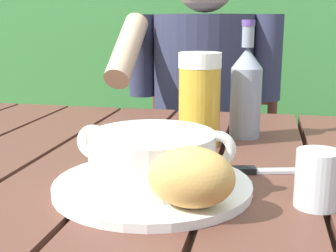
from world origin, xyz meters
TOP-DOWN VIEW (x-y plane):
  - dining_table at (0.00, 0.00)m, footprint 1.38×0.98m
  - chair_near_diner at (-0.04, 0.92)m, footprint 0.49×0.43m
  - person_eating at (-0.05, 0.73)m, footprint 0.48×0.47m
  - serving_plate at (0.00, -0.10)m, footprint 0.28×0.28m
  - soup_bowl at (0.00, -0.10)m, footprint 0.23×0.18m
  - bread_roll at (0.07, -0.18)m, footprint 0.11×0.09m
  - beer_glass at (0.03, 0.16)m, footprint 0.08×0.08m
  - beer_bottle at (0.11, 0.23)m, footprint 0.06×0.06m
  - water_glass_small at (0.22, -0.12)m, footprint 0.06×0.06m
  - table_knife at (0.14, -0.00)m, footprint 0.16×0.06m

SIDE VIEW (x-z plane):
  - chair_near_diner at x=-0.04m, z-range 0.01..0.92m
  - dining_table at x=0.00m, z-range 0.30..1.08m
  - person_eating at x=-0.05m, z-range 0.11..1.35m
  - table_knife at x=0.14m, z-range 0.78..0.79m
  - serving_plate at x=0.00m, z-range 0.78..0.79m
  - water_glass_small at x=0.22m, z-range 0.78..0.85m
  - bread_roll at x=0.07m, z-range 0.79..0.87m
  - soup_bowl at x=0.00m, z-range 0.79..0.87m
  - beer_glass at x=0.03m, z-range 0.78..0.96m
  - beer_bottle at x=0.11m, z-range 0.76..0.99m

